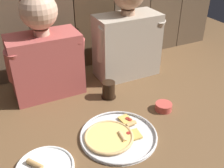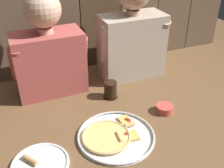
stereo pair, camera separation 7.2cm
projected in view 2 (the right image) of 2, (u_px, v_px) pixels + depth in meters
The scene contains 7 objects.
ground_plane at pixel (124, 125), 1.30m from camera, with size 3.20×3.20×0.00m, color brown.
pizza_tray at pixel (113, 136), 1.22m from camera, with size 0.36×0.36×0.03m.
dinner_plate at pixel (40, 164), 1.08m from camera, with size 0.23×0.23×0.03m.
drinking_glass at pixel (110, 90), 1.48m from camera, with size 0.08×0.08×0.10m.
dipping_bowl at pixel (165, 108), 1.38m from camera, with size 0.09×0.09×0.04m.
diner_left at pixel (48, 48), 1.43m from camera, with size 0.41×0.21×0.57m.
diner_right at pixel (132, 32), 1.59m from camera, with size 0.42×0.21×0.61m.
Camera 2 is at (-0.44, -0.91, 0.84)m, focal length 42.92 mm.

